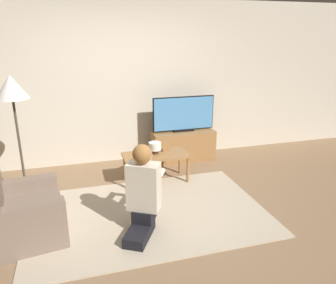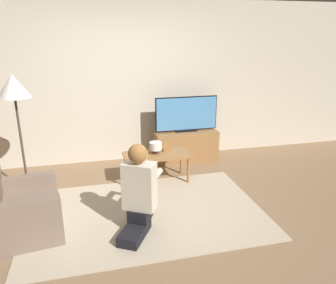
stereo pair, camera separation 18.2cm
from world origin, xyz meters
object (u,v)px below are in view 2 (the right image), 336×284
object	(u,v)px
floor_lamp	(14,93)
table_lamp	(156,147)
tv	(186,114)
person_kneeling	(139,188)
coffee_table	(156,157)
armchair	(20,211)

from	to	relation	value
floor_lamp	table_lamp	distance (m)	1.96
tv	person_kneeling	world-z (taller)	tv
tv	floor_lamp	bearing A→B (deg)	-163.75
person_kneeling	table_lamp	size ratio (longest dim) A/B	5.48
tv	coffee_table	size ratio (longest dim) A/B	1.11
floor_lamp	table_lamp	world-z (taller)	floor_lamp
tv	table_lamp	distance (m)	0.99
floor_lamp	person_kneeling	size ratio (longest dim) A/B	1.63
armchair	person_kneeling	bearing A→B (deg)	-108.64
floor_lamp	person_kneeling	xyz separation A→B (m)	(1.33, -1.20, -0.87)
tv	floor_lamp	size ratio (longest dim) A/B	0.65
armchair	tv	bearing A→B (deg)	-62.76
tv	coffee_table	bearing A→B (deg)	-133.11
armchair	person_kneeling	world-z (taller)	person_kneeling
coffee_table	table_lamp	world-z (taller)	table_lamp
floor_lamp	coffee_table	bearing A→B (deg)	0.12
coffee_table	person_kneeling	xyz separation A→B (m)	(-0.44, -1.20, 0.13)
armchair	table_lamp	distance (m)	1.97
tv	person_kneeling	bearing A→B (deg)	-120.01
coffee_table	table_lamp	distance (m)	0.15
tv	table_lamp	xyz separation A→B (m)	(-0.66, -0.68, -0.29)
tv	armchair	distance (m)	2.93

